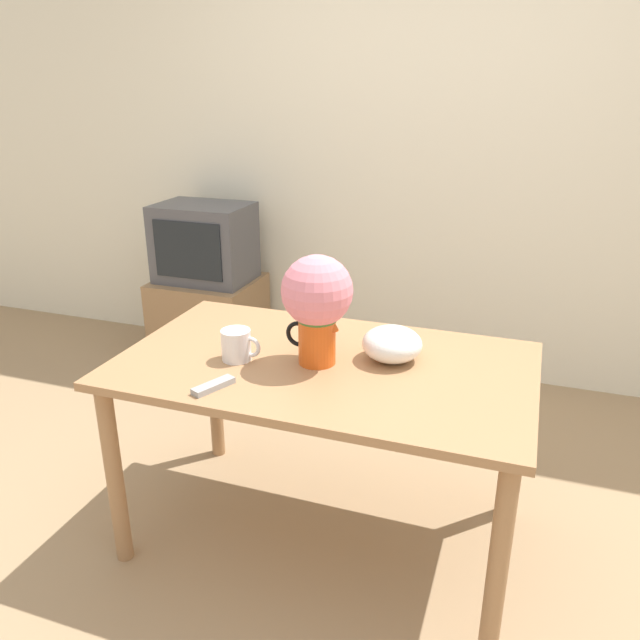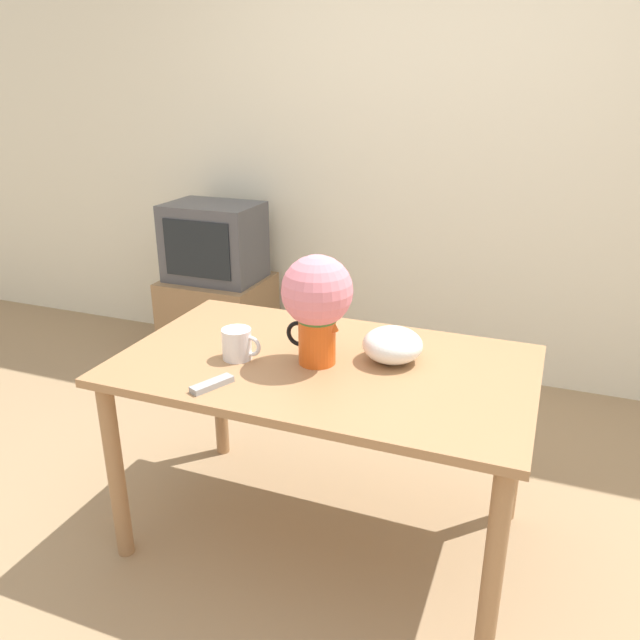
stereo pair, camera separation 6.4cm
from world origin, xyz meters
TOP-DOWN VIEW (x-y plane):
  - ground_plane at (0.00, 0.00)m, footprint 12.00×12.00m
  - wall_back at (0.00, 1.80)m, footprint 8.00×0.05m
  - table at (-0.06, 0.14)m, footprint 1.42×0.85m
  - flower_vase at (-0.08, 0.13)m, footprint 0.24×0.24m
  - coffee_mug at (-0.35, 0.06)m, footprint 0.14×0.10m
  - white_bowl at (0.16, 0.24)m, footprint 0.21×0.21m
  - remote_control at (-0.32, -0.17)m, footprint 0.10×0.15m
  - tv_stand at (-1.26, 1.45)m, footprint 0.59×0.51m
  - tv_set at (-1.26, 1.45)m, footprint 0.54×0.39m

SIDE VIEW (x-z plane):
  - ground_plane at x=0.00m, z-range 0.00..0.00m
  - tv_stand at x=-1.26m, z-range 0.00..0.52m
  - table at x=-0.06m, z-range 0.27..1.01m
  - remote_control at x=-0.32m, z-range 0.74..0.76m
  - tv_set at x=-1.26m, z-range 0.52..0.98m
  - coffee_mug at x=-0.35m, z-range 0.74..0.85m
  - white_bowl at x=0.16m, z-range 0.74..0.86m
  - flower_vase at x=-0.08m, z-range 0.77..1.15m
  - wall_back at x=0.00m, z-range 0.00..2.60m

